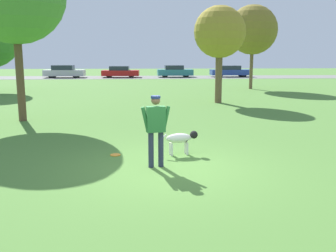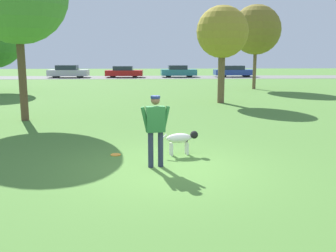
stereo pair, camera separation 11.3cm
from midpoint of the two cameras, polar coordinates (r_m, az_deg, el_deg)
ground_plane at (r=9.42m, az=-0.32°, el=-6.22°), size 120.00×120.00×0.00m
far_road_strip at (r=44.57m, az=-2.65°, el=7.08°), size 120.00×6.00×0.01m
person at (r=9.34m, az=-2.13°, el=0.16°), size 0.72×0.30×1.73m
dog at (r=10.61m, az=1.63°, el=-1.85°), size 1.09×0.41×0.64m
frisbee at (r=10.74m, az=-7.94°, el=-4.17°), size 0.28×0.28×0.02m
tree_mid_center at (r=21.85m, az=7.36°, el=13.29°), size 2.79×2.79×5.23m
tree_far_right at (r=30.83m, az=12.09°, el=13.48°), size 3.68×3.68×6.25m
parked_car_silver at (r=45.35m, az=-14.91°, el=7.64°), size 4.43×1.80×1.38m
parked_car_red at (r=44.57m, az=-7.01°, el=7.80°), size 4.16×1.90×1.26m
parked_car_teal at (r=44.89m, az=0.92°, el=7.94°), size 4.05×1.92×1.33m
parked_car_blue at (r=45.89m, az=8.95°, el=7.86°), size 4.62×1.84×1.29m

